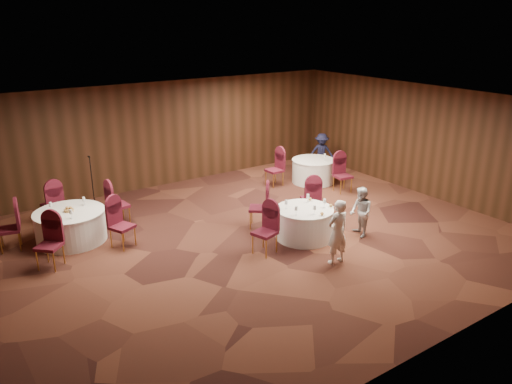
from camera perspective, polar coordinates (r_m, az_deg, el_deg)
ground at (r=11.93m, az=-0.25°, el=-5.43°), size 12.00×12.00×0.00m
room_shell at (r=11.24m, az=-0.27°, el=3.68°), size 12.00×12.00×12.00m
table_main at (r=11.94m, az=5.52°, el=-3.54°), size 1.38×1.38×0.74m
table_left at (r=12.51m, az=-20.40°, el=-3.64°), size 1.62×1.62×0.74m
table_right at (r=15.98m, az=6.55°, el=2.44°), size 1.36×1.36×0.74m
chairs_main at (r=12.20m, az=2.65°, el=-2.31°), size 2.90×2.00×1.00m
chairs_left at (r=12.45m, az=-20.36°, el=-3.13°), size 3.15×3.13×1.00m
chairs_right at (r=15.31m, az=5.97°, el=2.19°), size 1.91×2.20×1.00m
tabletop_main at (r=11.78m, az=6.47°, el=-1.44°), size 1.10×1.04×0.22m
tabletop_left at (r=12.34m, az=-20.62°, el=-1.74°), size 0.82×0.81×0.22m
tabletop_right at (r=15.79m, az=7.88°, el=4.15°), size 0.08×0.08×0.22m
mic_stand at (r=14.14m, az=-18.05°, el=-0.40°), size 0.24×0.24×1.56m
woman_a at (r=10.71m, az=9.28°, el=-4.52°), size 0.53×0.35×1.43m
woman_b at (r=12.15m, az=11.88°, el=-2.27°), size 0.63×0.71×1.22m
man_c at (r=17.07m, az=7.49°, el=4.49°), size 0.97×0.89×1.31m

